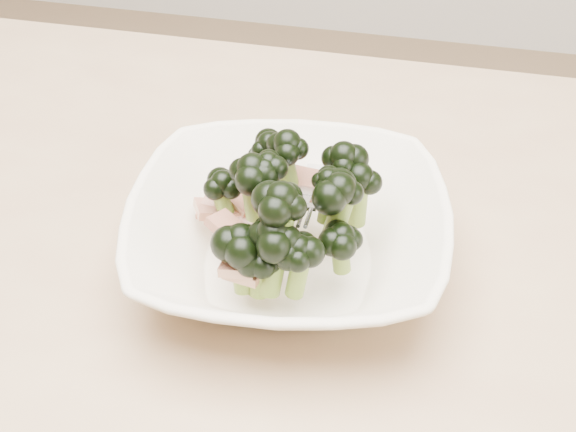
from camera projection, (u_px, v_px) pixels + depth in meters
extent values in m
cube|color=tan|center=(188.00, 294.00, 0.65)|extent=(1.20, 0.80, 0.04)
imported|color=#F0E4CB|center=(288.00, 235.00, 0.63)|extent=(0.28, 0.28, 0.06)
cylinder|color=olive|center=(274.00, 265.00, 0.57)|extent=(0.02, 0.03, 0.05)
ellipsoid|color=black|center=(274.00, 233.00, 0.55)|extent=(0.04, 0.04, 0.03)
cylinder|color=olive|center=(261.00, 177.00, 0.66)|extent=(0.02, 0.02, 0.04)
ellipsoid|color=black|center=(260.00, 155.00, 0.65)|extent=(0.03, 0.03, 0.02)
cylinder|color=olive|center=(268.00, 248.00, 0.58)|extent=(0.01, 0.01, 0.03)
ellipsoid|color=black|center=(268.00, 228.00, 0.57)|extent=(0.03, 0.03, 0.02)
cylinder|color=olive|center=(298.00, 274.00, 0.57)|extent=(0.02, 0.02, 0.04)
ellipsoid|color=black|center=(298.00, 249.00, 0.55)|extent=(0.03, 0.03, 0.03)
cylinder|color=olive|center=(338.00, 216.00, 0.60)|extent=(0.02, 0.02, 0.04)
ellipsoid|color=black|center=(340.00, 189.00, 0.58)|extent=(0.04, 0.04, 0.03)
cylinder|color=olive|center=(261.00, 276.00, 0.58)|extent=(0.02, 0.02, 0.04)
ellipsoid|color=black|center=(260.00, 253.00, 0.57)|extent=(0.04, 0.04, 0.03)
cylinder|color=olive|center=(327.00, 202.00, 0.60)|extent=(0.01, 0.02, 0.04)
ellipsoid|color=black|center=(328.00, 179.00, 0.59)|extent=(0.03, 0.03, 0.02)
cylinder|color=olive|center=(269.00, 184.00, 0.60)|extent=(0.02, 0.02, 0.03)
ellipsoid|color=black|center=(268.00, 163.00, 0.59)|extent=(0.03, 0.03, 0.02)
cylinder|color=olive|center=(270.00, 171.00, 0.65)|extent=(0.02, 0.02, 0.05)
ellipsoid|color=black|center=(269.00, 144.00, 0.64)|extent=(0.03, 0.03, 0.03)
cylinder|color=olive|center=(242.00, 267.00, 0.58)|extent=(0.02, 0.03, 0.04)
ellipsoid|color=black|center=(241.00, 239.00, 0.57)|extent=(0.04, 0.04, 0.03)
cylinder|color=olive|center=(342.00, 188.00, 0.64)|extent=(0.02, 0.02, 0.05)
ellipsoid|color=black|center=(344.00, 156.00, 0.62)|extent=(0.04, 0.04, 0.03)
cylinder|color=olive|center=(253.00, 196.00, 0.61)|extent=(0.02, 0.02, 0.04)
ellipsoid|color=black|center=(252.00, 169.00, 0.59)|extent=(0.04, 0.04, 0.03)
cylinder|color=olive|center=(358.00, 204.00, 0.63)|extent=(0.02, 0.02, 0.04)
ellipsoid|color=black|center=(359.00, 177.00, 0.62)|extent=(0.04, 0.04, 0.03)
cylinder|color=olive|center=(224.00, 207.00, 0.63)|extent=(0.02, 0.01, 0.04)
ellipsoid|color=black|center=(223.00, 182.00, 0.62)|extent=(0.03, 0.03, 0.03)
cylinder|color=olive|center=(273.00, 180.00, 0.65)|extent=(0.02, 0.01, 0.03)
ellipsoid|color=black|center=(272.00, 157.00, 0.64)|extent=(0.03, 0.03, 0.03)
cylinder|color=olive|center=(281.00, 236.00, 0.57)|extent=(0.02, 0.03, 0.06)
ellipsoid|color=black|center=(281.00, 199.00, 0.55)|extent=(0.04, 0.04, 0.03)
cylinder|color=olive|center=(341.00, 256.00, 0.59)|extent=(0.02, 0.01, 0.03)
ellipsoid|color=black|center=(342.00, 236.00, 0.58)|extent=(0.03, 0.03, 0.03)
cylinder|color=olive|center=(287.00, 172.00, 0.64)|extent=(0.02, 0.02, 0.05)
ellipsoid|color=black|center=(287.00, 143.00, 0.62)|extent=(0.04, 0.04, 0.03)
cube|color=maroon|center=(234.00, 233.00, 0.59)|extent=(0.05, 0.04, 0.02)
cube|color=maroon|center=(254.00, 195.00, 0.66)|extent=(0.05, 0.06, 0.02)
cube|color=maroon|center=(318.00, 188.00, 0.64)|extent=(0.06, 0.04, 0.01)
cube|color=maroon|center=(254.00, 259.00, 0.59)|extent=(0.04, 0.06, 0.01)
cube|color=maroon|center=(241.00, 262.00, 0.58)|extent=(0.03, 0.04, 0.02)
cube|color=maroon|center=(229.00, 209.00, 0.65)|extent=(0.06, 0.05, 0.02)
cube|color=maroon|center=(231.00, 212.00, 0.64)|extent=(0.05, 0.03, 0.02)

